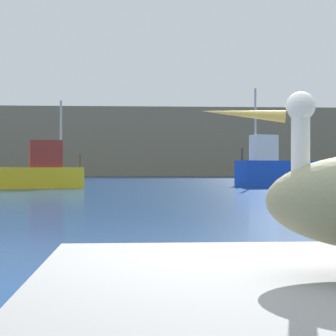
% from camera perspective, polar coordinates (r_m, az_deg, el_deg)
% --- Properties ---
extents(hillside_backdrop, '(140.00, 14.46, 8.12)m').
position_cam_1_polar(hillside_backdrop, '(74.05, -3.16, 2.42)').
color(hillside_backdrop, '#7F755B').
rests_on(hillside_backdrop, ground).
extents(fishing_boat_yellow, '(5.70, 2.92, 4.54)m').
position_cam_1_polar(fishing_boat_yellow, '(30.25, -13.25, -0.38)').
color(fishing_boat_yellow, yellow).
rests_on(fishing_boat_yellow, ground).
extents(fishing_boat_blue, '(5.05, 3.02, 5.53)m').
position_cam_1_polar(fishing_boat_blue, '(33.59, 10.51, -0.06)').
color(fishing_boat_blue, blue).
rests_on(fishing_boat_blue, ground).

